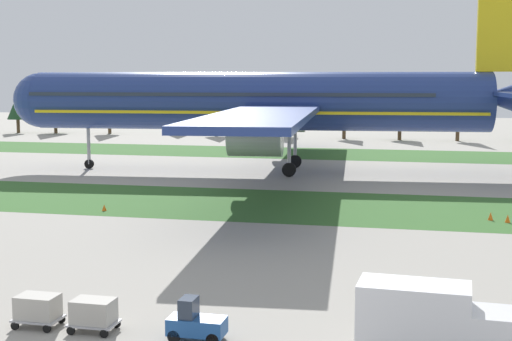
# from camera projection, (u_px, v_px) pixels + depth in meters

# --- Properties ---
(grass_strip_near) EXTENTS (320.00, 17.57, 0.01)m
(grass_strip_near) POSITION_uv_depth(u_px,v_px,m) (315.00, 206.00, 67.76)
(grass_strip_near) COLOR #336028
(grass_strip_near) RESTS_ON ground
(grass_strip_far) EXTENTS (320.00, 17.57, 0.01)m
(grass_strip_far) POSITION_uv_depth(u_px,v_px,m) (357.00, 154.00, 113.43)
(grass_strip_far) COLOR #336028
(grass_strip_far) RESTS_ON ground
(airliner) EXTENTS (68.40, 84.34, 24.96)m
(airliner) POSITION_uv_depth(u_px,v_px,m) (273.00, 101.00, 91.48)
(airliner) COLOR navy
(airliner) RESTS_ON ground
(baggage_tug) EXTENTS (2.62, 1.34, 1.97)m
(baggage_tug) POSITION_uv_depth(u_px,v_px,m) (195.00, 323.00, 33.17)
(baggage_tug) COLOR #1E4C8E
(baggage_tug) RESTS_ON ground
(cargo_dolly_lead) EXTENTS (2.22, 1.53, 1.55)m
(cargo_dolly_lead) POSITION_uv_depth(u_px,v_px,m) (94.00, 312.00, 34.30)
(cargo_dolly_lead) COLOR #A3A3A8
(cargo_dolly_lead) RESTS_ON ground
(cargo_dolly_second) EXTENTS (2.22, 1.53, 1.55)m
(cargo_dolly_second) POSITION_uv_depth(u_px,v_px,m) (38.00, 308.00, 34.96)
(cargo_dolly_second) COLOR #A3A3A8
(cargo_dolly_second) RESTS_ON ground
(catering_truck) EXTENTS (7.08, 2.72, 3.58)m
(catering_truck) POSITION_uv_depth(u_px,v_px,m) (436.00, 324.00, 29.61)
(catering_truck) COLOR silver
(catering_truck) RESTS_ON ground
(taxiway_marker_0) EXTENTS (0.44, 0.44, 0.56)m
(taxiway_marker_0) POSITION_uv_depth(u_px,v_px,m) (104.00, 208.00, 65.50)
(taxiway_marker_0) COLOR orange
(taxiway_marker_0) RESTS_ON ground
(taxiway_marker_1) EXTENTS (0.44, 0.44, 0.67)m
(taxiway_marker_1) POSITION_uv_depth(u_px,v_px,m) (508.00, 219.00, 60.15)
(taxiway_marker_1) COLOR orange
(taxiway_marker_1) RESTS_ON ground
(taxiway_marker_2) EXTENTS (0.44, 0.44, 0.68)m
(taxiway_marker_2) POSITION_uv_depth(u_px,v_px,m) (491.00, 216.00, 61.18)
(taxiway_marker_2) COLOR orange
(taxiway_marker_2) RESTS_ON ground
(distant_tree_line) EXTENTS (156.48, 9.95, 12.69)m
(distant_tree_line) POSITION_uv_depth(u_px,v_px,m) (370.00, 104.00, 141.79)
(distant_tree_line) COLOR #4C3823
(distant_tree_line) RESTS_ON ground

